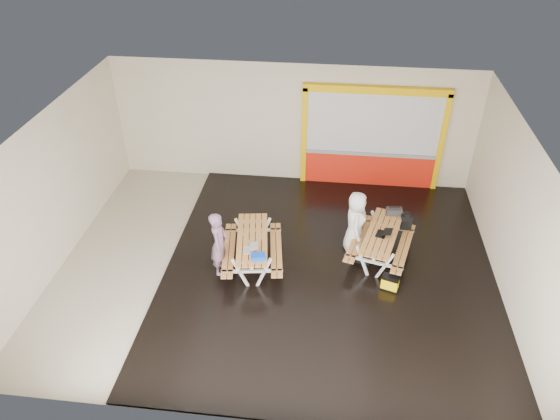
# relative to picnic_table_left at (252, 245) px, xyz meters

# --- Properties ---
(room) EXTENTS (10.02, 8.02, 3.52)m
(room) POSITION_rel_picnic_table_left_xyz_m (0.53, -0.01, 1.15)
(room) COLOR #BDB4A0
(room) RESTS_ON ground
(deck) EXTENTS (7.50, 7.98, 0.05)m
(deck) POSITION_rel_picnic_table_left_xyz_m (1.78, -0.01, -0.58)
(deck) COLOR black
(deck) RESTS_ON room
(kiosk) EXTENTS (3.88, 0.16, 3.00)m
(kiosk) POSITION_rel_picnic_table_left_xyz_m (2.73, 3.92, 0.84)
(kiosk) COLOR red
(kiosk) RESTS_ON room
(picnic_table_left) EXTENTS (1.59, 2.13, 0.79)m
(picnic_table_left) POSITION_rel_picnic_table_left_xyz_m (0.00, 0.00, 0.00)
(picnic_table_left) COLOR #C88642
(picnic_table_left) RESTS_ON deck
(picnic_table_right) EXTENTS (1.75, 2.20, 0.77)m
(picnic_table_right) POSITION_rel_picnic_table_left_xyz_m (2.94, 0.59, -0.01)
(picnic_table_right) COLOR #C88642
(picnic_table_right) RESTS_ON deck
(person_left) EXTENTS (0.39, 0.59, 1.60)m
(person_left) POSITION_rel_picnic_table_left_xyz_m (-0.69, -0.33, 0.22)
(person_left) COLOR slate
(person_left) RESTS_ON deck
(person_right) EXTENTS (0.51, 0.78, 1.59)m
(person_right) POSITION_rel_picnic_table_left_xyz_m (2.33, 0.87, 0.21)
(person_right) COLOR white
(person_right) RESTS_ON deck
(laptop_left) EXTENTS (0.37, 0.35, 0.14)m
(laptop_left) POSITION_rel_picnic_table_left_xyz_m (0.03, -0.43, 0.23)
(laptop_left) COLOR silver
(laptop_left) RESTS_ON picnic_table_left
(laptop_right) EXTENTS (0.42, 0.39, 0.15)m
(laptop_right) POSITION_rel_picnic_table_left_xyz_m (2.96, 0.50, 0.22)
(laptop_right) COLOR black
(laptop_right) RESTS_ON picnic_table_right
(blue_pouch) EXTENTS (0.35, 0.28, 0.09)m
(blue_pouch) POSITION_rel_picnic_table_left_xyz_m (0.24, -0.67, 0.23)
(blue_pouch) COLOR blue
(blue_pouch) RESTS_ON picnic_table_left
(toolbox) EXTENTS (0.39, 0.22, 0.22)m
(toolbox) POSITION_rel_picnic_table_left_xyz_m (3.25, 1.36, 0.26)
(toolbox) COLOR black
(toolbox) RESTS_ON picnic_table_right
(backpack) EXTENTS (0.27, 0.17, 0.45)m
(backpack) POSITION_rel_picnic_table_left_xyz_m (3.55, 1.21, 0.10)
(backpack) COLOR black
(backpack) RESTS_ON picnic_table_right
(dark_case) EXTENTS (0.48, 0.40, 0.16)m
(dark_case) POSITION_rel_picnic_table_left_xyz_m (2.52, 0.43, -0.47)
(dark_case) COLOR black
(dark_case) RESTS_ON deck
(fluke_bag) EXTENTS (0.43, 0.35, 0.33)m
(fluke_bag) POSITION_rel_picnic_table_left_xyz_m (3.12, -0.49, -0.40)
(fluke_bag) COLOR black
(fluke_bag) RESTS_ON deck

